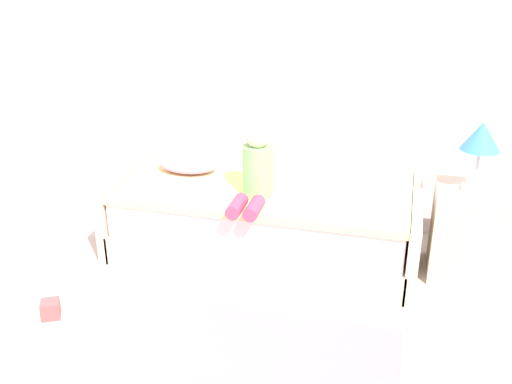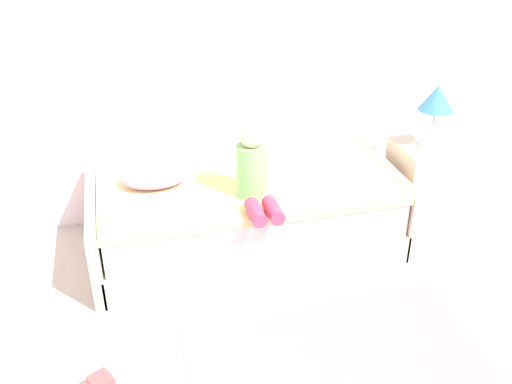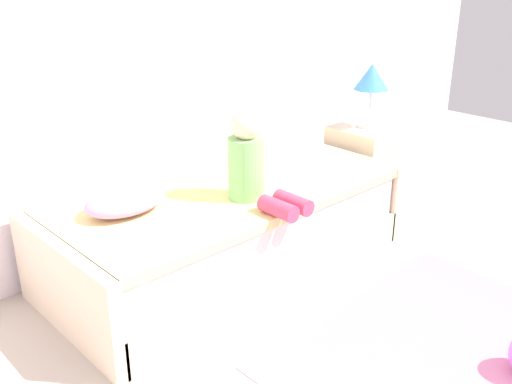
# 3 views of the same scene
# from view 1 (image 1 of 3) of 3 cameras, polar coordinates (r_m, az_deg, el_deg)

# --- Properties ---
(wall_rear) EXTENTS (7.20, 0.10, 2.90)m
(wall_rear) POSITION_cam_1_polar(r_m,az_deg,el_deg) (4.46, 0.81, 15.25)
(wall_rear) COLOR white
(wall_rear) RESTS_ON ground
(bed) EXTENTS (2.11, 1.00, 0.50)m
(bed) POSITION_cam_1_polar(r_m,az_deg,el_deg) (4.22, 0.86, -2.45)
(bed) COLOR beige
(bed) RESTS_ON ground
(nightstand) EXTENTS (0.44, 0.44, 0.60)m
(nightstand) POSITION_cam_1_polar(r_m,az_deg,el_deg) (4.14, 19.42, -3.63)
(nightstand) COLOR beige
(nightstand) RESTS_ON ground
(table_lamp) EXTENTS (0.24, 0.24, 0.45)m
(table_lamp) POSITION_cam_1_polar(r_m,az_deg,el_deg) (3.90, 20.67, 4.71)
(table_lamp) COLOR silver
(table_lamp) RESTS_ON nightstand
(child_figure) EXTENTS (0.20, 0.51, 0.50)m
(child_figure) POSITION_cam_1_polar(r_m,az_deg,el_deg) (3.83, -0.01, 2.25)
(child_figure) COLOR #7FC672
(child_figure) RESTS_ON bed
(pillow) EXTENTS (0.44, 0.30, 0.13)m
(pillow) POSITION_cam_1_polar(r_m,az_deg,el_deg) (4.35, -6.46, 2.79)
(pillow) COLOR #EA8CC6
(pillow) RESTS_ON bed
(area_rug) EXTENTS (1.60, 1.10, 0.01)m
(area_rug) POSITION_cam_1_polar(r_m,az_deg,el_deg) (3.25, -1.27, -16.62)
(area_rug) COLOR pink
(area_rug) RESTS_ON ground
(toy_block) EXTENTS (0.14, 0.14, 0.11)m
(toy_block) POSITION_cam_1_polar(r_m,az_deg,el_deg) (3.80, -19.02, -10.52)
(toy_block) COLOR #E54C4C
(toy_block) RESTS_ON ground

